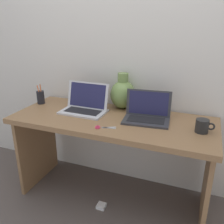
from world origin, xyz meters
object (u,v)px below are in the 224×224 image
at_px(green_vase, 123,94).
at_px(coffee_mug, 202,126).
at_px(laptop_left, 85,104).
at_px(laptop_right, 147,112).
at_px(power_brick, 101,206).
at_px(scissors, 102,127).
at_px(pen_cup, 41,97).

xyz_separation_m(green_vase, coffee_mug, (0.65, -0.26, -0.08)).
relative_size(laptop_left, laptop_right, 1.02).
bearing_deg(power_brick, scissors, -48.37).
bearing_deg(power_brick, coffee_mug, 12.12).
bearing_deg(laptop_right, coffee_mug, -12.12).
xyz_separation_m(pen_cup, scissors, (0.71, -0.29, -0.05)).
distance_m(laptop_left, scissors, 0.37).
bearing_deg(green_vase, power_brick, -94.27).
xyz_separation_m(laptop_left, pen_cup, (-0.46, 0.03, -0.00)).
height_order(green_vase, power_brick, green_vase).
bearing_deg(scissors, pen_cup, 157.95).
bearing_deg(pen_cup, scissors, -22.05).
bearing_deg(power_brick, green_vase, 85.73).
bearing_deg(laptop_left, power_brick, -44.91).
bearing_deg(laptop_left, pen_cup, 175.98).
distance_m(laptop_right, pen_cup, 0.97).
relative_size(laptop_left, pen_cup, 2.03).
distance_m(laptop_right, scissors, 0.37).
bearing_deg(laptop_right, power_brick, -141.04).
bearing_deg(green_vase, coffee_mug, -22.21).
distance_m(pen_cup, scissors, 0.77).
height_order(laptop_left, coffee_mug, laptop_left).
xyz_separation_m(laptop_right, pen_cup, (-0.97, 0.03, 0.00)).
height_order(laptop_right, scissors, laptop_right).
distance_m(green_vase, pen_cup, 0.74).
relative_size(laptop_right, green_vase, 1.19).
relative_size(coffee_mug, scissors, 0.85).
bearing_deg(scissors, green_vase, 89.56).
distance_m(laptop_right, coffee_mug, 0.40).
relative_size(laptop_right, power_brick, 5.06).
distance_m(laptop_right, green_vase, 0.32).
bearing_deg(laptop_left, laptop_right, 0.43).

